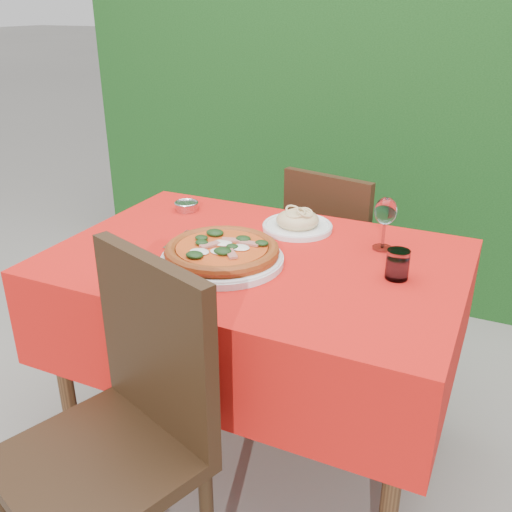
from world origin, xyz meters
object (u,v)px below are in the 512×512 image
at_px(water_glass, 397,266).
at_px(wine_glass, 386,213).
at_px(steel_ramekin, 187,207).
at_px(fork, 175,241).
at_px(chair_far, 335,253).
at_px(chair_near, 126,419).
at_px(pizza_plate, 222,253).
at_px(pasta_plate, 297,223).

xyz_separation_m(water_glass, wine_glass, (-0.09, 0.19, 0.08)).
bearing_deg(steel_ramekin, fork, -65.99).
relative_size(chair_far, water_glass, 9.87).
distance_m(fork, steel_ramekin, 0.31).
height_order(chair_near, wine_glass, chair_near).
relative_size(wine_glass, steel_ramekin, 2.08).
bearing_deg(chair_far, chair_near, 96.16).
xyz_separation_m(pizza_plate, fork, (-0.22, 0.08, -0.03)).
distance_m(wine_glass, fork, 0.68).
bearing_deg(wine_glass, pasta_plate, 171.88).
bearing_deg(pizza_plate, steel_ramekin, 133.71).
bearing_deg(pizza_plate, fork, 159.94).
xyz_separation_m(wine_glass, steel_ramekin, (-0.76, 0.05, -0.11)).
relative_size(pasta_plate, fork, 1.33).
xyz_separation_m(water_glass, steel_ramekin, (-0.85, 0.24, -0.02)).
bearing_deg(chair_near, pizza_plate, 109.70).
xyz_separation_m(pasta_plate, steel_ramekin, (-0.45, 0.01, -0.01)).
distance_m(pizza_plate, pasta_plate, 0.37).
relative_size(chair_near, fork, 5.17).
distance_m(chair_near, fork, 0.66).
relative_size(pizza_plate, pasta_plate, 1.61).
relative_size(water_glass, steel_ramekin, 1.04).
height_order(fork, steel_ramekin, steel_ramekin).
bearing_deg(water_glass, chair_near, -128.97).
relative_size(chair_near, water_glass, 10.84).
xyz_separation_m(pasta_plate, wine_glass, (0.31, -0.04, 0.10)).
xyz_separation_m(wine_glass, fork, (-0.63, -0.23, -0.12)).
relative_size(chair_near, pasta_plate, 3.88).
distance_m(chair_far, pasta_plate, 0.51).
bearing_deg(water_glass, pizza_plate, -166.65).
bearing_deg(pasta_plate, steel_ramekin, 179.32).
height_order(pizza_plate, pasta_plate, pizza_plate).
bearing_deg(chair_far, fork, 75.75).
relative_size(chair_near, wine_glass, 5.44).
bearing_deg(pasta_plate, chair_far, 87.84).
relative_size(chair_far, steel_ramekin, 10.28).
height_order(pizza_plate, steel_ramekin, pizza_plate).
height_order(water_glass, steel_ramekin, water_glass).
height_order(chair_near, pizza_plate, chair_near).
xyz_separation_m(chair_near, pasta_plate, (0.11, 0.86, 0.23)).
bearing_deg(chair_far, pizza_plate, 92.92).
height_order(chair_far, steel_ramekin, chair_far).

